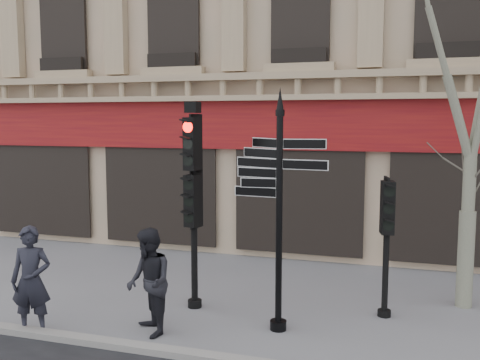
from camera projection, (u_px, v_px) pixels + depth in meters
The scene contains 8 objects.
ground at pixel (244, 329), 9.59m from camera, with size 80.00×80.00×0.00m, color slate.
kerb at pixel (218, 359), 8.26m from camera, with size 80.00×0.25×0.12m, color gray.
fingerpost at pixel (280, 170), 9.24m from camera, with size 2.21×2.21×4.29m.
traffic_signal_main at pixel (194, 179), 10.42m from camera, with size 0.49×0.38×4.08m.
traffic_signal_secondary at pixel (387, 223), 10.01m from camera, with size 0.49×0.40×2.61m.
plane_tree at pixel (476, 39), 10.16m from camera, with size 2.82×2.82×7.50m.
pedestrian_a at pixel (31, 281), 9.28m from camera, with size 0.70×0.46×1.92m, color black.
pedestrian_b at pixel (149, 282), 9.26m from camera, with size 0.91×0.71×1.88m, color black.
Camera 1 is at (2.68, -8.83, 3.75)m, focal length 40.00 mm.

